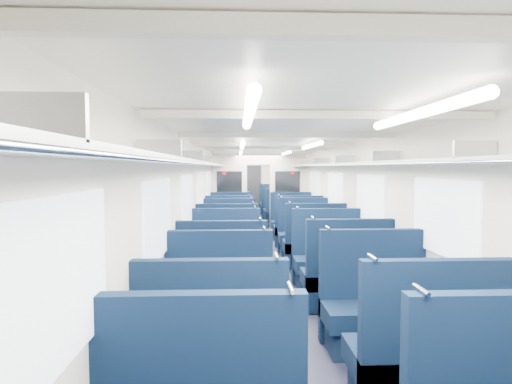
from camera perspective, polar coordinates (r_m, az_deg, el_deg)
name	(u,v)px	position (r m, az deg, el deg)	size (l,w,h in m)	color
floor	(266,254)	(9.44, 1.38, -8.36)	(2.80, 18.00, 0.01)	black
ceiling	(266,147)	(9.25, 1.40, 6.05)	(2.80, 18.00, 0.01)	white
wall_left	(202,201)	(9.28, -7.26, -1.25)	(0.02, 18.00, 2.35)	beige
dado_left	(203,239)	(9.38, -7.13, -6.28)	(0.03, 17.90, 0.70)	black
wall_right	(329,201)	(9.47, 9.88, -1.18)	(0.02, 18.00, 2.35)	beige
dado_right	(328,238)	(9.57, 9.74, -6.11)	(0.03, 17.90, 0.70)	black
wall_far	(252,185)	(18.25, -0.52, 1.01)	(2.80, 0.02, 2.35)	beige
luggage_rack_left	(211,165)	(9.24, -6.14, 3.69)	(0.36, 17.40, 0.18)	#B2B5BA
luggage_rack_right	(321,165)	(9.40, 8.81, 3.67)	(0.36, 17.40, 0.18)	#B2B5BA
windows	(268,191)	(8.80, 1.60, 0.13)	(2.78, 15.60, 0.75)	white
ceiling_fittings	(267,150)	(8.99, 1.52, 5.74)	(2.70, 16.06, 0.11)	silver
end_door	(252,189)	(18.19, -0.51, 0.45)	(0.75, 0.06, 2.00)	black
bulkhead	(258,190)	(12.76, 0.33, 0.28)	(2.80, 0.10, 2.35)	silver
seat_4	(212,363)	(3.55, -5.98, -22.02)	(1.15, 0.63, 1.28)	#0B1D39
seat_5	(426,363)	(3.77, 21.98, -20.67)	(1.15, 0.63, 1.28)	#0B1D39
seat_6	(218,314)	(4.57, -5.10, -16.07)	(1.15, 0.63, 1.28)	#0B1D39
seat_7	(376,312)	(4.79, 15.91, -15.25)	(1.15, 0.63, 1.28)	#0B1D39
seat_8	(222,284)	(5.65, -4.57, -12.26)	(1.15, 0.63, 1.28)	#0B1D39
seat_9	(346,280)	(5.92, 12.08, -11.59)	(1.15, 0.63, 1.28)	#0B1D39
seat_10	(225,262)	(6.91, -4.17, -9.38)	(1.15, 0.63, 1.28)	#0B1D39
seat_11	(329,262)	(6.95, 9.79, -9.33)	(1.15, 0.63, 1.28)	#0B1D39
seat_12	(227,248)	(8.07, -3.92, -7.52)	(1.15, 0.63, 1.28)	#0B1D39
seat_13	(314,247)	(8.21, 7.84, -7.36)	(1.15, 0.63, 1.28)	#0B1D39
seat_14	(228,238)	(9.13, -3.75, -6.25)	(1.15, 0.63, 1.28)	#0B1D39
seat_15	(304,237)	(9.35, 6.55, -6.04)	(1.15, 0.63, 1.28)	#0B1D39
seat_16	(229,230)	(10.32, -3.60, -5.13)	(1.15, 0.63, 1.28)	#0B1D39
seat_17	(298,230)	(10.30, 5.69, -5.17)	(1.15, 0.63, 1.28)	#0B1D39
seat_18	(230,224)	(11.38, -3.50, -4.35)	(1.15, 0.63, 1.28)	#0B1D39
seat_19	(292,224)	(11.40, 4.89, -4.33)	(1.15, 0.63, 1.28)	#0B1D39
seat_20	(231,215)	(13.44, -3.34, -3.16)	(1.15, 0.63, 1.28)	#0B1D39
seat_21	(283,215)	(13.60, 3.68, -3.09)	(1.15, 0.63, 1.28)	#0B1D39
seat_22	(232,211)	(14.67, -3.27, -2.62)	(1.15, 0.63, 1.28)	#0B1D39
seat_23	(280,211)	(14.63, 3.24, -2.64)	(1.15, 0.63, 1.28)	#0B1D39
seat_24	(232,208)	(15.72, -3.22, -2.22)	(1.15, 0.63, 1.28)	#0B1D39
seat_25	(277,208)	(15.86, 2.79, -2.17)	(1.15, 0.63, 1.28)	#0B1D39
seat_26	(233,205)	(16.99, -3.17, -1.81)	(1.15, 0.63, 1.28)	#0B1D39
seat_27	(274,205)	(17.05, 2.42, -1.79)	(1.15, 0.63, 1.28)	#0B1D39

